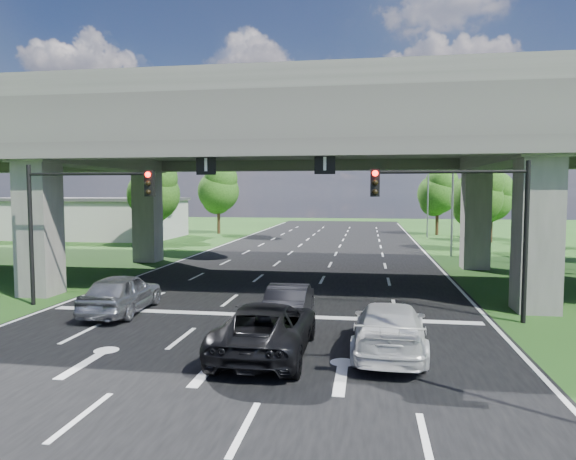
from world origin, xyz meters
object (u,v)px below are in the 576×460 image
(signal_left, at_px, (76,208))
(car_white, at_px, (389,328))
(signal_right, at_px, (465,210))
(car_trailing, at_px, (266,328))
(streetlight_beyond, at_px, (424,183))
(car_silver, at_px, (122,293))
(car_dark, at_px, (290,301))
(streetlight_far, at_px, (447,179))

(signal_left, distance_m, car_white, 13.93)
(signal_right, relative_size, signal_left, 1.00)
(car_white, xyz_separation_m, car_trailing, (-3.63, -0.65, 0.02))
(streetlight_beyond, height_order, car_silver, streetlight_beyond)
(car_dark, xyz_separation_m, car_trailing, (-0.08, -4.17, 0.07))
(car_trailing, bearing_deg, signal_left, -29.53)
(signal_right, xyz_separation_m, car_white, (-2.90, -4.47, -3.40))
(car_silver, relative_size, car_trailing, 0.85)
(car_white, height_order, car_trailing, car_trailing)
(signal_left, xyz_separation_m, car_white, (12.75, -4.47, -3.40))
(streetlight_far, xyz_separation_m, car_silver, (-15.50, -21.00, -5.02))
(streetlight_beyond, height_order, car_trailing, streetlight_beyond)
(streetlight_far, distance_m, streetlight_beyond, 16.00)
(car_dark, bearing_deg, car_trailing, 87.77)
(car_silver, distance_m, car_trailing, 7.89)
(signal_left, relative_size, car_silver, 1.28)
(signal_right, height_order, signal_left, same)
(signal_right, distance_m, car_dark, 7.38)
(streetlight_beyond, distance_m, car_dark, 38.36)
(car_dark, xyz_separation_m, car_white, (3.55, -3.52, 0.06))
(signal_right, relative_size, streetlight_beyond, 0.60)
(signal_right, relative_size, streetlight_far, 0.60)
(signal_right, height_order, car_silver, signal_right)
(signal_right, xyz_separation_m, car_dark, (-6.45, -0.94, -3.46))
(signal_left, height_order, streetlight_far, streetlight_far)
(streetlight_beyond, height_order, car_white, streetlight_beyond)
(car_dark, height_order, car_white, car_white)
(car_white, bearing_deg, car_trailing, 12.49)
(car_silver, xyz_separation_m, car_trailing, (6.70, -4.17, -0.03))
(car_silver, bearing_deg, streetlight_far, -129.14)
(car_dark, bearing_deg, streetlight_far, -113.67)
(car_silver, bearing_deg, signal_right, -178.64)
(car_silver, bearing_deg, car_white, 158.45)
(car_dark, height_order, car_trailing, car_trailing)
(signal_right, relative_size, car_silver, 1.28)
(signal_right, bearing_deg, car_white, -123.00)
(streetlight_far, relative_size, streetlight_beyond, 1.00)
(car_trailing, bearing_deg, signal_right, -142.21)
(streetlight_far, bearing_deg, signal_left, -131.78)
(car_silver, distance_m, car_dark, 6.78)
(signal_left, xyz_separation_m, streetlight_far, (17.92, 20.06, 1.66))
(car_dark, bearing_deg, car_silver, -1.12)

